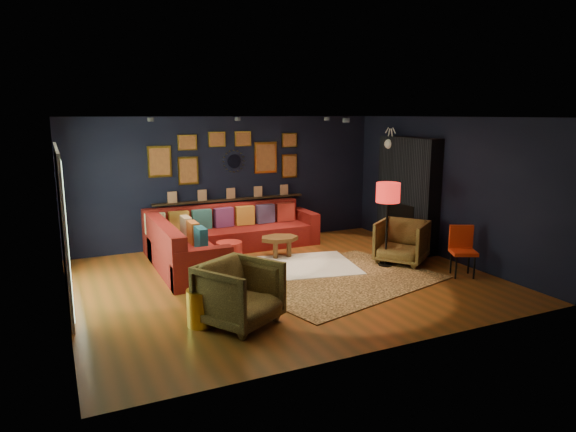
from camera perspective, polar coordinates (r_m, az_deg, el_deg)
name	(u,v)px	position (r m, az deg, el deg)	size (l,w,h in m)	color
floor	(285,280)	(8.39, -0.32, -7.12)	(6.50, 6.50, 0.00)	brown
room_walls	(285,183)	(8.03, -0.33, 3.72)	(6.50, 6.50, 6.50)	black
sectional	(215,240)	(9.73, -8.09, -2.67)	(3.41, 2.69, 0.86)	maroon
ledge	(231,200)	(10.60, -6.38, 1.83)	(3.20, 0.12, 0.04)	black
gallery_wall	(229,156)	(10.52, -6.62, 6.62)	(3.15, 0.04, 1.02)	gold
sunburst_mirror	(234,161)	(10.57, -6.03, 6.07)	(0.47, 0.16, 0.47)	silver
fireplace	(407,197)	(10.49, 13.11, 2.06)	(0.31, 1.60, 2.20)	black
deer_head	(396,144)	(10.80, 11.91, 7.87)	(0.50, 0.28, 0.45)	white
sliding_door	(63,225)	(7.99, -23.72, -0.87)	(0.06, 2.80, 2.20)	white
ceiling_spots	(265,119)	(8.70, -2.58, 10.68)	(3.30, 2.50, 0.06)	black
shag_rug	(296,266)	(9.07, 0.84, -5.61)	(2.07, 1.50, 0.03)	white
leopard_rug	(340,280)	(8.41, 5.82, -7.08)	(3.06, 2.19, 0.02)	tan
coffee_table	(279,240)	(9.62, -0.96, -2.74)	(0.79, 0.63, 0.36)	brown
pouf	(229,250)	(9.52, -6.54, -3.79)	(0.48, 0.48, 0.31)	maroon
armchair_left	(239,291)	(6.59, -5.43, -8.26)	(0.88, 0.82, 0.90)	#A6823A
armchair_right	(402,240)	(9.45, 12.53, -2.59)	(0.83, 0.78, 0.85)	#A6823A
gold_stool	(202,307)	(6.71, -9.57, -9.98)	(0.38, 0.38, 0.47)	gold
orange_chair	(462,247)	(8.99, 18.80, -3.23)	(0.53, 0.53, 0.83)	black
floor_lamp	(388,197)	(9.01, 11.04, 2.11)	(0.41, 0.41, 1.49)	black
dog	(243,279)	(7.87, -5.05, -7.03)	(1.05, 0.51, 0.33)	#9F6F3D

